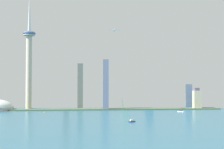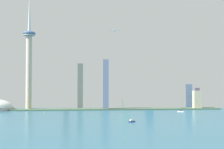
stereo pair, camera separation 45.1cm
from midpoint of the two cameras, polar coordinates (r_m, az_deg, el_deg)
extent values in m
plane|color=#2B6078|center=(442.02, 2.48, -10.86)|extent=(6000.00, 6000.00, 0.00)
cube|color=#456047|center=(932.21, -2.00, -6.16)|extent=(697.33, 56.16, 2.94)
cylinder|color=beige|center=(961.16, -14.58, 0.55)|extent=(16.74, 16.74, 221.55)
ellipsoid|color=#415F8A|center=(972.51, -14.52, 7.08)|extent=(37.01, 37.01, 15.22)
torus|color=beige|center=(971.68, -14.53, 6.77)|extent=(34.50, 34.50, 3.04)
cone|color=silver|center=(986.00, -14.48, 11.09)|extent=(8.37, 8.37, 124.37)
cube|color=#7F96A8|center=(1051.52, -14.56, -2.82)|extent=(21.29, 27.38, 106.21)
cylinder|color=#4C4C51|center=(1052.81, -14.53, 0.88)|extent=(1.60, 1.60, 29.65)
cube|color=#766759|center=(1035.67, -8.13, -1.14)|extent=(17.07, 23.76, 169.22)
cube|color=#44698F|center=(1038.24, 6.59, -3.87)|extent=(24.61, 21.49, 70.65)
cube|color=#515563|center=(1037.79, 6.58, -1.64)|extent=(14.77, 12.89, 10.02)
cube|color=gray|center=(1011.77, -1.27, -3.06)|extent=(23.04, 14.24, 101.20)
cube|color=#ADB99A|center=(1014.94, 2.30, -3.21)|extent=(23.83, 21.52, 95.88)
cube|color=#697EA3|center=(1036.57, 13.33, -3.74)|extent=(21.80, 19.25, 73.91)
cube|color=slate|center=(973.54, -5.69, -2.06)|extent=(16.23, 16.29, 136.23)
cube|color=beige|center=(993.23, 14.84, -4.37)|extent=(22.17, 18.97, 53.95)
cube|color=#5C4F68|center=(992.46, 14.82, -2.56)|extent=(13.30, 11.38, 8.74)
cube|color=slate|center=(920.49, -1.19, -1.81)|extent=(16.59, 20.91, 144.27)
cube|color=navy|center=(608.68, 3.50, -8.35)|extent=(14.86, 11.95, 2.18)
cube|color=#EBE4C4|center=(608.41, 3.50, -8.11)|extent=(7.19, 6.24, 2.93)
cube|color=white|center=(867.94, 12.10, -6.45)|extent=(16.14, 15.51, 1.86)
cube|color=#3D3236|center=(867.79, 12.10, -6.32)|extent=(7.99, 7.78, 2.23)
cone|color=green|center=(640.54, 0.44, -8.01)|extent=(1.18, 1.18, 2.80)
cone|color=yellow|center=(845.62, -12.02, -6.54)|extent=(1.55, 1.55, 2.73)
cone|color=green|center=(671.19, -3.21, -7.78)|extent=(1.77, 1.77, 1.84)
cylinder|color=silver|center=(877.31, 0.38, 7.85)|extent=(3.93, 30.46, 3.10)
sphere|color=silver|center=(862.40, 0.46, 8.02)|extent=(3.10, 3.10, 3.10)
cube|color=silver|center=(877.55, 0.37, 7.94)|extent=(33.45, 4.32, 0.50)
cube|color=silver|center=(889.92, 0.31, 7.73)|extent=(11.74, 2.70, 0.40)
cube|color=#2D333D|center=(890.54, 0.31, 7.96)|extent=(0.57, 2.40, 5.00)
camera|label=1|loc=(0.23, -90.01, 0.00)|focal=51.44mm
camera|label=2|loc=(0.23, 89.99, 0.00)|focal=51.44mm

